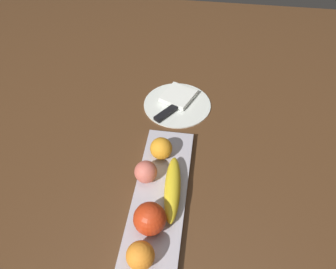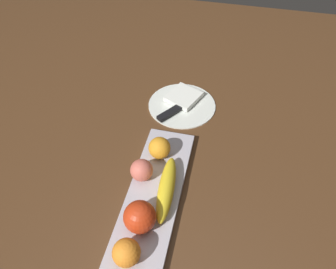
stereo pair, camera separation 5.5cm
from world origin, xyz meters
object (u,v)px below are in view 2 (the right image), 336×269
(peach, at_px, (142,170))
(fruit_tray, at_px, (152,197))
(banana, at_px, (166,188))
(orange_near_apple, at_px, (159,148))
(dinner_plate, at_px, (181,104))
(apple, at_px, (140,217))
(folded_napkin, at_px, (182,96))
(knife, at_px, (173,111))
(orange_near_banana, at_px, (126,253))

(peach, bearing_deg, fruit_tray, -141.00)
(banana, distance_m, orange_near_apple, 0.13)
(orange_near_apple, xyz_separation_m, dinner_plate, (0.24, -0.01, -0.05))
(apple, bearing_deg, folded_napkin, -0.34)
(apple, distance_m, orange_near_apple, 0.22)
(banana, bearing_deg, knife, -174.90)
(banana, distance_m, folded_napkin, 0.39)
(banana, distance_m, knife, 0.32)
(dinner_plate, bearing_deg, peach, 173.30)
(banana, relative_size, folded_napkin, 1.91)
(apple, relative_size, orange_near_banana, 1.23)
(banana, distance_m, peach, 0.08)
(peach, bearing_deg, knife, -4.68)
(orange_near_banana, relative_size, knife, 0.40)
(orange_near_banana, relative_size, folded_napkin, 0.61)
(orange_near_apple, height_order, dinner_plate, orange_near_apple)
(banana, bearing_deg, folded_napkin, -179.00)
(banana, relative_size, peach, 3.30)
(fruit_tray, xyz_separation_m, orange_near_apple, (0.13, 0.01, 0.04))
(orange_near_banana, relative_size, dinner_plate, 0.28)
(dinner_plate, bearing_deg, knife, 162.14)
(folded_napkin, relative_size, knife, 0.65)
(apple, xyz_separation_m, banana, (0.10, -0.04, -0.02))
(banana, xyz_separation_m, knife, (0.31, 0.05, -0.03))
(folded_napkin, bearing_deg, fruit_tray, 180.00)
(orange_near_banana, relative_size, peach, 1.04)
(orange_near_apple, bearing_deg, knife, 1.29)
(peach, height_order, dinner_plate, peach)
(apple, height_order, orange_near_banana, apple)
(orange_near_apple, bearing_deg, banana, -158.13)
(apple, relative_size, banana, 0.39)
(orange_near_banana, xyz_separation_m, folded_napkin, (0.58, -0.01, -0.04))
(folded_napkin, bearing_deg, orange_near_banana, 179.17)
(peach, bearing_deg, apple, -165.27)
(orange_near_banana, height_order, peach, orange_near_banana)
(knife, bearing_deg, orange_near_apple, -142.70)
(orange_near_apple, distance_m, peach, 0.09)
(knife, bearing_deg, folded_napkin, 24.49)
(fruit_tray, bearing_deg, dinner_plate, 0.00)
(fruit_tray, xyz_separation_m, peach, (0.05, 0.04, 0.04))
(peach, bearing_deg, orange_near_banana, -172.18)
(fruit_tray, relative_size, peach, 7.60)
(orange_near_apple, distance_m, dinner_plate, 0.25)
(banana, relative_size, dinner_plate, 0.87)
(apple, relative_size, peach, 1.29)
(apple, height_order, orange_near_apple, apple)
(knife, bearing_deg, dinner_plate, 18.16)
(orange_near_apple, xyz_separation_m, orange_near_banana, (-0.30, -0.00, 0.00))
(orange_near_banana, bearing_deg, knife, 0.84)
(fruit_tray, bearing_deg, folded_napkin, 0.00)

